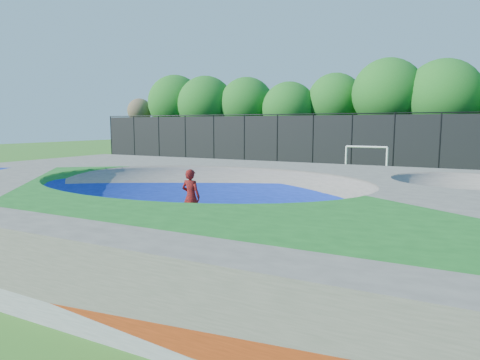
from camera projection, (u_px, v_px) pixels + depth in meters
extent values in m
plane|color=#2A641C|center=(200.00, 225.00, 13.70)|extent=(120.00, 120.00, 0.00)
cube|color=gray|center=(199.00, 202.00, 13.61)|extent=(22.00, 14.00, 1.50)
imported|color=#B2140E|center=(191.00, 197.00, 13.71)|extent=(0.66, 0.44, 1.79)
cube|color=black|center=(191.00, 223.00, 13.82)|extent=(0.79, 0.25, 0.05)
cylinder|color=white|center=(346.00, 159.00, 28.62)|extent=(0.12, 0.12, 1.75)
cylinder|color=white|center=(387.00, 161.00, 27.43)|extent=(0.12, 0.12, 1.75)
cylinder|color=white|center=(366.00, 147.00, 27.91)|extent=(2.62, 0.12, 0.12)
cylinder|color=black|center=(111.00, 136.00, 42.88)|extent=(0.09, 0.09, 4.00)
cylinder|color=black|center=(134.00, 137.00, 41.51)|extent=(0.09, 0.09, 4.00)
cylinder|color=black|center=(159.00, 137.00, 40.14)|extent=(0.09, 0.09, 4.00)
cylinder|color=black|center=(185.00, 138.00, 38.78)|extent=(0.09, 0.09, 4.00)
cylinder|color=black|center=(214.00, 138.00, 37.41)|extent=(0.09, 0.09, 4.00)
cylinder|color=black|center=(244.00, 139.00, 36.04)|extent=(0.09, 0.09, 4.00)
cylinder|color=black|center=(277.00, 139.00, 34.67)|extent=(0.09, 0.09, 4.00)
cylinder|color=black|center=(313.00, 140.00, 33.31)|extent=(0.09, 0.09, 4.00)
cylinder|color=black|center=(352.00, 141.00, 31.94)|extent=(0.09, 0.09, 4.00)
cylinder|color=black|center=(394.00, 141.00, 30.57)|extent=(0.09, 0.09, 4.00)
cylinder|color=black|center=(440.00, 142.00, 29.20)|extent=(0.09, 0.09, 4.00)
cube|color=black|center=(352.00, 141.00, 31.94)|extent=(48.00, 0.03, 3.80)
cylinder|color=black|center=(353.00, 114.00, 31.68)|extent=(48.00, 0.08, 0.08)
cylinder|color=#3F2C1F|center=(140.00, 137.00, 46.59)|extent=(0.44, 0.44, 3.59)
sphere|color=brown|center=(140.00, 111.00, 46.22)|extent=(2.60, 2.60, 2.60)
cylinder|color=#3F2C1F|center=(176.00, 139.00, 45.31)|extent=(0.44, 0.44, 3.35)
sphere|color=#185E1B|center=(175.00, 102.00, 44.82)|extent=(5.70, 5.70, 5.70)
cylinder|color=#3F2C1F|center=(206.00, 141.00, 43.20)|extent=(0.44, 0.44, 3.06)
sphere|color=#185E1B|center=(206.00, 105.00, 42.73)|extent=(5.64, 5.64, 5.64)
cylinder|color=#3F2C1F|center=(247.00, 141.00, 42.07)|extent=(0.44, 0.44, 3.10)
sphere|color=#185E1B|center=(247.00, 105.00, 41.61)|extent=(5.33, 5.33, 5.33)
cylinder|color=#3F2C1F|center=(288.00, 144.00, 39.12)|extent=(0.44, 0.44, 2.78)
sphere|color=#185E1B|center=(289.00, 109.00, 38.70)|extent=(4.88, 4.88, 4.88)
cylinder|color=#3F2C1F|center=(334.00, 141.00, 38.33)|extent=(0.44, 0.44, 3.40)
sphere|color=#185E1B|center=(335.00, 101.00, 37.87)|extent=(4.94, 4.94, 4.94)
cylinder|color=#3F2C1F|center=(386.00, 142.00, 34.63)|extent=(0.44, 0.44, 3.55)
sphere|color=#185E1B|center=(388.00, 94.00, 34.13)|extent=(5.61, 5.61, 5.61)
cylinder|color=#3F2C1F|center=(440.00, 146.00, 33.00)|extent=(0.44, 0.44, 3.07)
sphere|color=#185E1B|center=(443.00, 97.00, 32.52)|extent=(5.81, 5.81, 5.81)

